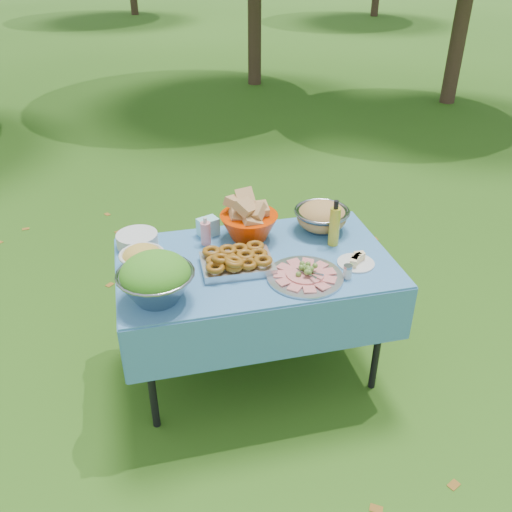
{
  "coord_description": "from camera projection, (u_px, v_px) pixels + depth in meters",
  "views": [
    {
      "loc": [
        -0.57,
        -2.41,
        2.29
      ],
      "look_at": [
        0.0,
        0.0,
        0.79
      ],
      "focal_mm": 38.0,
      "sensor_mm": 36.0,
      "label": 1
    }
  ],
  "objects": [
    {
      "name": "plate_stack",
      "position": [
        137.0,
        240.0,
        3.02
      ],
      "size": [
        0.24,
        0.24,
        0.08
      ],
      "primitive_type": "cylinder",
      "rotation": [
        0.0,
        0.0,
        -0.04
      ],
      "color": "silver",
      "rests_on": "picnic_table"
    },
    {
      "name": "salad_bowl",
      "position": [
        156.0,
        278.0,
        2.54
      ],
      "size": [
        0.39,
        0.39,
        0.24
      ],
      "primitive_type": null,
      "rotation": [
        0.0,
        0.0,
        0.07
      ],
      "color": "gray",
      "rests_on": "picnic_table"
    },
    {
      "name": "pasta_bowl_steel",
      "position": [
        322.0,
        216.0,
        3.17
      ],
      "size": [
        0.38,
        0.38,
        0.17
      ],
      "primitive_type": null,
      "rotation": [
        0.0,
        0.0,
        -0.2
      ],
      "color": "gray",
      "rests_on": "picnic_table"
    },
    {
      "name": "shaker",
      "position": [
        348.0,
        272.0,
        2.74
      ],
      "size": [
        0.05,
        0.05,
        0.07
      ],
      "primitive_type": "cylinder",
      "rotation": [
        0.0,
        0.0,
        0.13
      ],
      "color": "silver",
      "rests_on": "picnic_table"
    },
    {
      "name": "pasta_bowl_white",
      "position": [
        142.0,
        257.0,
        2.81
      ],
      "size": [
        0.23,
        0.23,
        0.13
      ],
      "primitive_type": null,
      "rotation": [
        0.0,
        0.0,
        -0.0
      ],
      "color": "silver",
      "rests_on": "picnic_table"
    },
    {
      "name": "wipes_box",
      "position": [
        208.0,
        227.0,
        3.12
      ],
      "size": [
        0.13,
        0.12,
        0.1
      ],
      "primitive_type": "cube",
      "rotation": [
        0.0,
        0.0,
        0.37
      ],
      "color": "#99E6EE",
      "rests_on": "picnic_table"
    },
    {
      "name": "cheese_plate",
      "position": [
        356.0,
        259.0,
        2.86
      ],
      "size": [
        0.25,
        0.25,
        0.05
      ],
      "primitive_type": "cylinder",
      "rotation": [
        0.0,
        0.0,
        -0.32
      ],
      "color": "silver",
      "rests_on": "picnic_table"
    },
    {
      "name": "charcuterie_platter",
      "position": [
        305.0,
        270.0,
        2.74
      ],
      "size": [
        0.4,
        0.4,
        0.09
      ],
      "primitive_type": "cylinder",
      "rotation": [
        0.0,
        0.0,
        0.02
      ],
      "color": "#B1B3B9",
      "rests_on": "picnic_table"
    },
    {
      "name": "oil_bottle",
      "position": [
        335.0,
        223.0,
        2.98
      ],
      "size": [
        0.07,
        0.07,
        0.27
      ],
      "primitive_type": "cylinder",
      "rotation": [
        0.0,
        0.0,
        0.12
      ],
      "color": "gold",
      "rests_on": "picnic_table"
    },
    {
      "name": "ground",
      "position": [
        255.0,
        366.0,
        3.3
      ],
      "size": [
        80.0,
        80.0,
        0.0
      ],
      "primitive_type": "plane",
      "color": "#183509",
      "rests_on": "ground"
    },
    {
      "name": "picnic_table",
      "position": [
        255.0,
        317.0,
        3.1
      ],
      "size": [
        1.46,
        0.86,
        0.76
      ],
      "primitive_type": "cube",
      "color": "#75BFE1",
      "rests_on": "ground"
    },
    {
      "name": "bread_bowl",
      "position": [
        249.0,
        220.0,
        3.07
      ],
      "size": [
        0.42,
        0.42,
        0.22
      ],
      "primitive_type": null,
      "rotation": [
        0.0,
        0.0,
        -0.33
      ],
      "color": "red",
      "rests_on": "picnic_table"
    },
    {
      "name": "sanitizer_bottle",
      "position": [
        206.0,
        231.0,
        3.02
      ],
      "size": [
        0.07,
        0.07,
        0.16
      ],
      "primitive_type": "cylinder",
      "rotation": [
        0.0,
        0.0,
        -0.26
      ],
      "color": "pink",
      "rests_on": "picnic_table"
    },
    {
      "name": "fried_tray",
      "position": [
        237.0,
        260.0,
        2.82
      ],
      "size": [
        0.38,
        0.27,
        0.09
      ],
      "primitive_type": "cube",
      "rotation": [
        0.0,
        0.0,
        -0.03
      ],
      "color": "silver",
      "rests_on": "picnic_table"
    }
  ]
}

